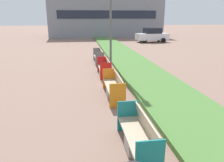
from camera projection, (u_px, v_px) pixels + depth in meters
planter_grass_strip at (161, 89)px, 10.08m from camera, size 2.80×120.00×0.18m
building_backdrop at (105, 17)px, 37.41m from camera, size 18.26×8.08×6.52m
bench_teal_frame at (138, 138)px, 5.48m from camera, size 0.65×2.16×0.94m
bench_orange_frame at (114, 88)px, 9.27m from camera, size 0.65×2.42×0.94m
bench_red_frame at (105, 69)px, 12.63m from camera, size 0.65×1.89×0.94m
bench_grey_frame at (99, 58)px, 16.15m from camera, size 0.65×2.31×0.94m
parked_car_distant at (152, 35)px, 28.95m from camera, size 4.37×2.21×1.86m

